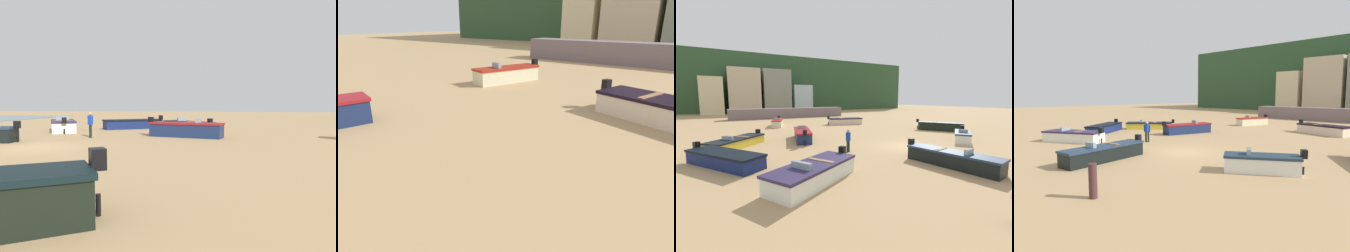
{
  "view_description": "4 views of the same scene",
  "coord_description": "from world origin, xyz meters",
  "views": [
    {
      "loc": [
        13.81,
        8.92,
        2.08
      ],
      "look_at": [
        -5.55,
        5.59,
        0.75
      ],
      "focal_mm": 33.73,
      "sensor_mm": 36.0,
      "label": 1
    },
    {
      "loc": [
        4.98,
        3.94,
        3.51
      ],
      "look_at": [
        -0.43,
        10.66,
        0.41
      ],
      "focal_mm": 31.4,
      "sensor_mm": 36.0,
      "label": 2
    },
    {
      "loc": [
        -12.34,
        -12.25,
        3.77
      ],
      "look_at": [
        0.28,
        10.73,
        0.41
      ],
      "focal_mm": 23.3,
      "sensor_mm": 36.0,
      "label": 3
    },
    {
      "loc": [
        12.84,
        -12.6,
        3.65
      ],
      "look_at": [
        -5.83,
        5.48,
        0.83
      ],
      "focal_mm": 30.42,
      "sensor_mm": 36.0,
      "label": 4
    }
  ],
  "objects": [
    {
      "name": "harbor_pier",
      "position": [
        -1.2,
        30.0,
        0.92
      ],
      "size": [
        21.49,
        2.4,
        1.85
      ],
      "primitive_type": "cube",
      "color": "slate",
      "rests_on": "ground"
    },
    {
      "name": "townhouse_centre_left",
      "position": [
        -7.78,
        46.69,
        5.46
      ],
      "size": [
        7.11,
        5.38,
        10.91
      ],
      "primitive_type": "cube",
      "color": "#C8B695",
      "rests_on": "ground"
    },
    {
      "name": "townhouse_far_left",
      "position": [
        -14.63,
        47.27,
        4.27
      ],
      "size": [
        4.74,
        6.53,
        8.54
      ],
      "primitive_type": "cube",
      "color": "beige",
      "rests_on": "ground"
    },
    {
      "name": "boat_cream_3",
      "position": [
        -6.11,
        17.78,
        0.47
      ],
      "size": [
        2.37,
        4.42,
        1.23
      ],
      "rotation": [
        0.0,
        0.0,
        2.85
      ],
      "color": "beige",
      "rests_on": "ground"
    },
    {
      "name": "boat_cream_5",
      "position": [
        3.05,
        15.41,
        0.45
      ],
      "size": [
        5.14,
        2.91,
        1.2
      ],
      "rotation": [
        0.0,
        0.0,
        4.45
      ],
      "color": "beige",
      "rests_on": "ground"
    }
  ]
}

